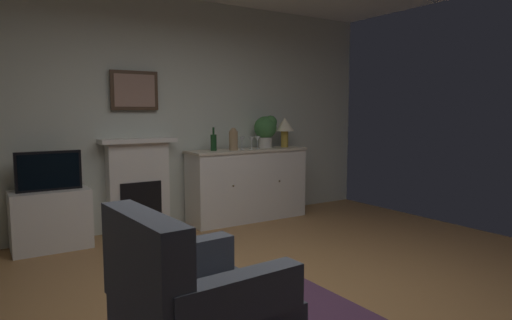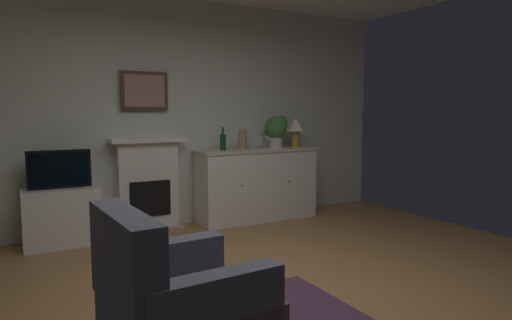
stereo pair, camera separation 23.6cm
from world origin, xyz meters
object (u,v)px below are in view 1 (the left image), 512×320
at_px(framed_picture, 135,91).
at_px(armchair, 193,307).
at_px(tv_cabinet, 51,220).
at_px(wine_glass_left, 242,140).
at_px(wine_glass_right, 258,139).
at_px(wine_glass_center, 252,140).
at_px(fireplace_unit, 139,186).
at_px(sideboard_cabinet, 247,184).
at_px(tv_set, 49,171).
at_px(potted_plant_small, 266,129).
at_px(table_lamp, 285,127).
at_px(wine_bottle, 214,142).
at_px(vase_decorative, 233,139).

bearing_deg(framed_picture, armchair, -102.86).
xyz_separation_m(tv_cabinet, armchair, (0.28, -2.83, 0.08)).
xyz_separation_m(wine_glass_left, wine_glass_right, (0.22, -0.03, 0.00)).
relative_size(wine_glass_center, armchair, 0.18).
distance_m(fireplace_unit, tv_cabinet, 1.02).
bearing_deg(wine_glass_center, tv_cabinet, 178.36).
height_order(sideboard_cabinet, tv_set, tv_set).
distance_m(potted_plant_small, armchair, 3.82).
relative_size(framed_picture, armchair, 0.60).
height_order(fireplace_unit, armchair, fireplace_unit).
distance_m(table_lamp, wine_bottle, 1.08).
bearing_deg(armchair, wine_glass_right, 51.54).
distance_m(fireplace_unit, wine_bottle, 1.04).
distance_m(sideboard_cabinet, wine_glass_left, 0.59).
height_order(framed_picture, table_lamp, framed_picture).
relative_size(sideboard_cabinet, tv_cabinet, 2.13).
bearing_deg(tv_cabinet, vase_decorative, -1.75).
bearing_deg(wine_bottle, wine_glass_center, -9.85).
distance_m(framed_picture, wine_glass_right, 1.66).
xyz_separation_m(fireplace_unit, armchair, (-0.69, -3.00, -0.17)).
distance_m(framed_picture, wine_glass_center, 1.56).
relative_size(sideboard_cabinet, tv_set, 2.58).
relative_size(framed_picture, potted_plant_small, 1.28).
bearing_deg(armchair, potted_plant_small, 50.01).
bearing_deg(wine_glass_left, wine_glass_right, -7.01).
relative_size(wine_glass_right, potted_plant_small, 0.38).
xyz_separation_m(sideboard_cabinet, potted_plant_small, (0.32, 0.05, 0.72)).
bearing_deg(wine_bottle, tv_cabinet, -179.43).
distance_m(fireplace_unit, wine_glass_right, 1.62).
distance_m(vase_decorative, armchair, 3.40).
bearing_deg(vase_decorative, wine_glass_center, -0.72).
distance_m(table_lamp, vase_decorative, 0.85).
distance_m(framed_picture, table_lamp, 2.04).
relative_size(tv_set, armchair, 0.67).
bearing_deg(vase_decorative, sideboard_cabinet, 11.99).
relative_size(tv_cabinet, armchair, 0.82).
bearing_deg(wine_glass_center, framed_picture, 168.98).
bearing_deg(wine_glass_center, wine_glass_left, 152.59).
bearing_deg(potted_plant_small, table_lamp, -9.42).
bearing_deg(fireplace_unit, table_lamp, -5.11).
xyz_separation_m(framed_picture, vase_decorative, (1.15, -0.27, -0.58)).
height_order(fireplace_unit, framed_picture, framed_picture).
height_order(sideboard_cabinet, table_lamp, table_lamp).
xyz_separation_m(wine_glass_right, armchair, (-2.22, -2.80, -0.66)).
bearing_deg(vase_decorative, potted_plant_small, 9.68).
bearing_deg(table_lamp, tv_set, -179.84).
distance_m(sideboard_cabinet, wine_glass_center, 0.59).
bearing_deg(wine_bottle, sideboard_cabinet, -4.12).
height_order(fireplace_unit, wine_glass_right, fireplace_unit).
bearing_deg(wine_glass_left, vase_decorative, -161.11).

